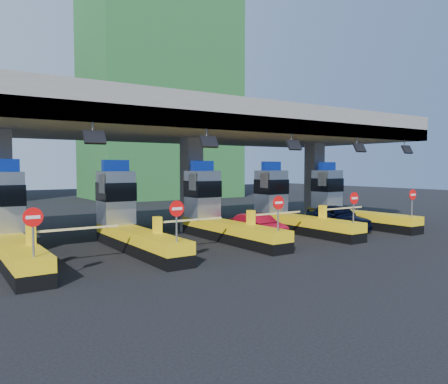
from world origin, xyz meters
TOP-DOWN VIEW (x-y plane):
  - ground at (0.00, 0.00)m, footprint 120.00×120.00m
  - toll_canopy at (0.00, 2.87)m, footprint 28.00×12.09m
  - toll_lane_far_left at (-10.00, 0.28)m, footprint 4.43×8.00m
  - toll_lane_left at (-5.00, 0.28)m, footprint 4.43×8.00m
  - toll_lane_center at (0.00, 0.28)m, footprint 4.43×8.00m
  - toll_lane_right at (5.00, 0.28)m, footprint 4.43×8.00m
  - toll_lane_far_right at (10.00, 0.28)m, footprint 4.43×8.00m
  - bg_building_scaffold at (12.00, 32.00)m, footprint 18.00×12.00m
  - van at (7.81, -1.09)m, footprint 2.50×4.78m
  - red_car at (2.13, -0.55)m, footprint 1.54×3.90m

SIDE VIEW (x-z plane):
  - ground at x=0.00m, z-range 0.00..0.00m
  - red_car at x=2.13m, z-range 0.00..1.26m
  - van at x=7.81m, z-range 0.00..1.55m
  - toll_lane_far_left at x=-10.00m, z-range -0.68..3.47m
  - toll_lane_left at x=-5.00m, z-range -0.68..3.47m
  - toll_lane_center at x=0.00m, z-range -0.68..3.47m
  - toll_lane_right at x=5.00m, z-range -0.68..3.47m
  - toll_lane_far_right at x=10.00m, z-range -0.68..3.47m
  - toll_canopy at x=0.00m, z-range 2.63..9.63m
  - bg_building_scaffold at x=12.00m, z-range 0.00..28.00m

